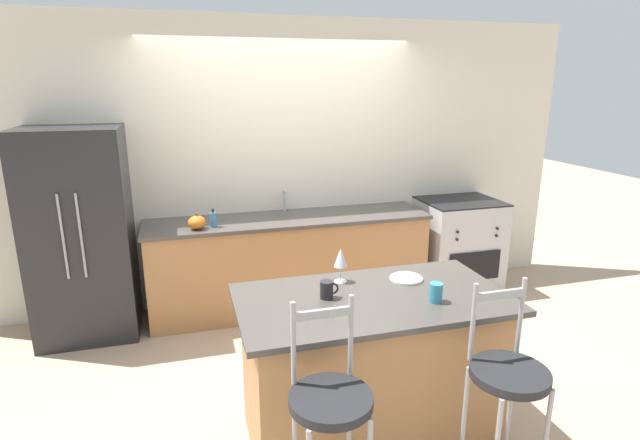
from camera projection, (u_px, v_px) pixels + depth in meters
The scene contains 15 objects.
ground_plane at pixel (299, 322), 4.56m from camera, with size 18.00×18.00×0.00m, color tan.
wall_back at pixel (281, 164), 4.83m from camera, with size 6.00×0.07×2.70m.
back_counter at pixel (290, 262), 4.78m from camera, with size 2.63×0.67×0.90m.
sink_faucet at pixel (284, 198), 4.81m from camera, with size 0.02×0.13×0.22m.
kitchen_island at pixel (371, 367), 2.99m from camera, with size 1.57×0.84×0.93m.
refrigerator at pixel (81, 235), 4.16m from camera, with size 0.79×0.70×1.77m.
oven_range at pixel (457, 245), 5.21m from camera, with size 0.78×0.68×0.95m.
bar_stool_near at pixel (330, 423), 2.25m from camera, with size 0.38×0.38×1.19m.
bar_stool_far at pixel (506, 395), 2.45m from camera, with size 0.38×0.38×1.19m.
dinner_plate at pixel (406, 278), 3.11m from camera, with size 0.21×0.21×0.02m.
wine_glass at pixel (341, 258), 3.04m from camera, with size 0.08×0.08×0.22m.
coffee_mug at pixel (327, 290), 2.84m from camera, with size 0.11×0.08×0.10m.
tumbler_cup at pixel (436, 293), 2.79m from camera, with size 0.07×0.07×0.11m.
pumpkin_decoration at pixel (197, 222), 4.25m from camera, with size 0.15×0.15×0.14m.
soap_bottle at pixel (213, 219), 4.32m from camera, with size 0.06×0.06×0.16m.
Camera 1 is at (-0.94, -4.03, 2.12)m, focal length 28.00 mm.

